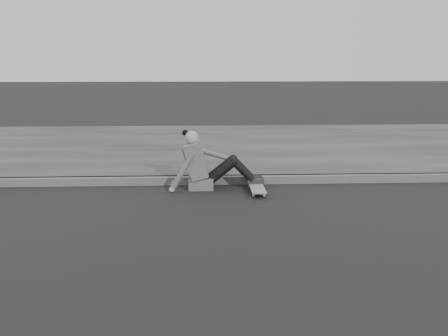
% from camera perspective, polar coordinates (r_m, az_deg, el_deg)
% --- Properties ---
extents(ground, '(80.00, 80.00, 0.00)m').
position_cam_1_polar(ground, '(5.29, 8.51, -8.48)').
color(ground, black).
rests_on(ground, ground).
extents(curb, '(24.00, 0.16, 0.12)m').
position_cam_1_polar(curb, '(7.71, 4.88, -1.30)').
color(curb, '#555555').
rests_on(curb, ground).
extents(sidewalk, '(24.00, 6.00, 0.12)m').
position_cam_1_polar(sidewalk, '(10.65, 2.79, 2.50)').
color(sidewalk, '#353535').
rests_on(sidewalk, ground).
extents(skateboard, '(0.20, 0.78, 0.09)m').
position_cam_1_polar(skateboard, '(7.18, 3.76, -2.21)').
color(skateboard, '#9E9F99').
rests_on(skateboard, ground).
extents(seated_woman, '(1.38, 0.46, 0.88)m').
position_cam_1_polar(seated_woman, '(7.31, -2.16, 0.40)').
color(seated_woman, '#58585B').
rests_on(seated_woman, ground).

